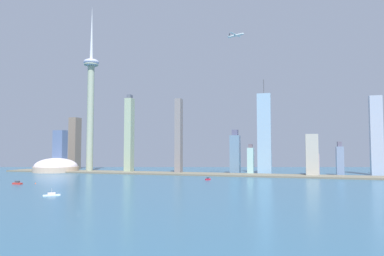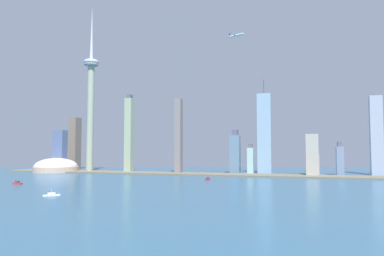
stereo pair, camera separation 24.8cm
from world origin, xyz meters
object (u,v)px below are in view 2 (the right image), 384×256
(skyscraper_8, at_px, (75,143))
(boat_2, at_px, (208,179))
(skyscraper_4, at_px, (340,160))
(stadium_dome, at_px, (56,167))
(skyscraper_5, at_px, (313,164))
(skyscraper_9, at_px, (179,136))
(skyscraper_2, at_px, (60,151))
(skyscraper_11, at_px, (312,155))
(skyscraper_3, at_px, (235,153))
(skyscraper_6, at_px, (376,135))
(skyscraper_1, at_px, (251,160))
(boat_1, at_px, (17,183))
(airplane, at_px, (236,35))
(observation_tower, at_px, (91,95))
(skyscraper_7, at_px, (264,134))
(boat_0, at_px, (51,195))
(channel_buoy_1, at_px, (35,183))
(skyscraper_12, at_px, (129,135))
(skyscraper_0, at_px, (264,150))

(skyscraper_8, height_order, boat_2, skyscraper_8)
(skyscraper_4, bearing_deg, stadium_dome, -173.59)
(skyscraper_5, distance_m, skyscraper_8, 578.29)
(skyscraper_8, relative_size, skyscraper_9, 0.84)
(skyscraper_2, relative_size, skyscraper_5, 2.27)
(stadium_dome, xyz_separation_m, skyscraper_2, (-13.17, 29.28, 36.88))
(boat_2, bearing_deg, skyscraper_4, -8.67)
(skyscraper_5, xyz_separation_m, skyscraper_11, (-3.00, -53.00, 18.57))
(skyscraper_3, bearing_deg, skyscraper_6, 6.71)
(skyscraper_9, distance_m, boat_2, 176.59)
(boat_2, bearing_deg, skyscraper_1, 24.15)
(boat_1, distance_m, airplane, 439.00)
(observation_tower, height_order, boat_1, observation_tower)
(skyscraper_4, bearing_deg, observation_tower, -174.95)
(skyscraper_7, bearing_deg, skyscraper_8, 174.43)
(boat_1, bearing_deg, skyscraper_5, -138.60)
(stadium_dome, bearing_deg, boat_0, -52.78)
(skyscraper_1, height_order, channel_buoy_1, skyscraper_1)
(skyscraper_12, xyz_separation_m, airplane, (246.91, -64.56, 177.29))
(skyscraper_6, bearing_deg, skyscraper_0, 177.21)
(skyscraper_4, distance_m, skyscraper_11, 66.89)
(skyscraper_11, xyz_separation_m, boat_1, (-414.31, -278.67, -37.59))
(stadium_dome, bearing_deg, skyscraper_6, 7.79)
(skyscraper_5, bearing_deg, boat_0, -124.08)
(channel_buoy_1, bearing_deg, airplane, 37.07)
(skyscraper_3, distance_m, skyscraper_4, 203.24)
(skyscraper_0, distance_m, skyscraper_7, 52.08)
(skyscraper_4, height_order, airplane, airplane)
(observation_tower, bearing_deg, boat_1, -78.11)
(skyscraper_2, height_order, boat_0, skyscraper_2)
(skyscraper_2, height_order, skyscraper_5, skyscraper_2)
(boat_1, bearing_deg, skyscraper_8, -63.33)
(skyscraper_6, bearing_deg, boat_1, -147.42)
(skyscraper_9, bearing_deg, skyscraper_0, 25.09)
(skyscraper_3, height_order, skyscraper_8, skyscraper_8)
(skyscraper_9, distance_m, skyscraper_11, 265.11)
(skyscraper_11, distance_m, boat_1, 500.72)
(skyscraper_1, bearing_deg, boat_1, -135.36)
(skyscraper_1, xyz_separation_m, skyscraper_6, (238.52, 48.50, 49.58))
(boat_0, relative_size, boat_1, 1.06)
(skyscraper_1, xyz_separation_m, skyscraper_11, (116.17, -15.75, 11.28))
(boat_1, xyz_separation_m, boat_2, (246.75, 147.28, -0.15))
(stadium_dome, distance_m, skyscraper_8, 125.15)
(skyscraper_9, bearing_deg, skyscraper_8, 164.69)
(observation_tower, xyz_separation_m, skyscraper_0, (376.49, 81.05, -122.50))
(skyscraper_7, distance_m, skyscraper_9, 176.16)
(skyscraper_9, distance_m, boat_1, 323.59)
(skyscraper_12, distance_m, boat_0, 389.76)
(skyscraper_7, height_order, skyscraper_12, skyscraper_7)
(boat_1, xyz_separation_m, airplane, (283.99, 213.54, 257.83))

